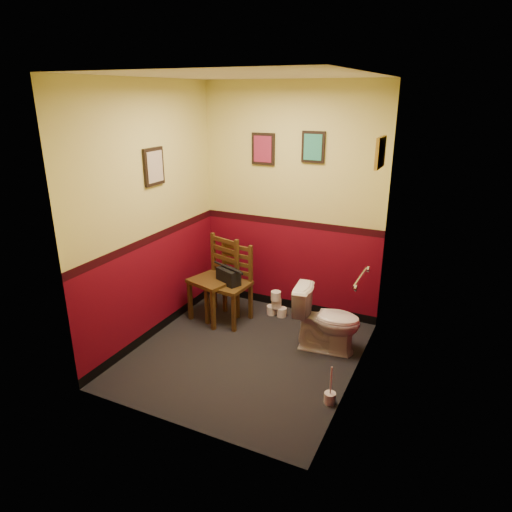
{
  "coord_description": "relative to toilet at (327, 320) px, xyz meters",
  "views": [
    {
      "loc": [
        1.86,
        -3.68,
        2.56
      ],
      "look_at": [
        0.0,
        0.25,
        1.0
      ],
      "focal_mm": 32.0,
      "sensor_mm": 36.0,
      "label": 1
    }
  ],
  "objects": [
    {
      "name": "chair_left",
      "position": [
        -1.41,
        0.14,
        0.15
      ],
      "size": [
        0.57,
        0.57,
        0.98
      ],
      "rotation": [
        0.0,
        0.0,
        -0.28
      ],
      "color": "#453014",
      "rests_on": "floor"
    },
    {
      "name": "framed_print_back_a",
      "position": [
        -1.07,
        0.73,
        1.61
      ],
      "size": [
        0.28,
        0.04,
        0.36
      ],
      "color": "black",
      "rests_on": "wall_back"
    },
    {
      "name": "floor",
      "position": [
        -0.72,
        -0.45,
        -0.34
      ],
      "size": [
        2.2,
        2.4,
        0.0
      ],
      "primitive_type": "cube",
      "color": "black",
      "rests_on": "ground"
    },
    {
      "name": "framed_print_right",
      "position": [
        0.36,
        0.15,
        1.71
      ],
      "size": [
        0.04,
        0.34,
        0.28
      ],
      "color": "olive",
      "rests_on": "wall_right"
    },
    {
      "name": "chair_right",
      "position": [
        -1.22,
        0.16,
        0.12
      ],
      "size": [
        0.46,
        0.46,
        0.92
      ],
      "rotation": [
        0.0,
        0.0,
        -0.08
      ],
      "color": "#453014",
      "rests_on": "floor"
    },
    {
      "name": "wall_back",
      "position": [
        -0.72,
        0.75,
        1.01
      ],
      "size": [
        2.2,
        0.0,
        2.7
      ],
      "primitive_type": "cube",
      "rotation": [
        1.57,
        0.0,
        0.0
      ],
      "color": "#5E0716",
      "rests_on": "ground"
    },
    {
      "name": "wall_right",
      "position": [
        0.38,
        -0.45,
        1.01
      ],
      "size": [
        0.0,
        2.4,
        2.7
      ],
      "primitive_type": "cube",
      "rotation": [
        1.57,
        0.0,
        -1.57
      ],
      "color": "#5E0716",
      "rests_on": "ground"
    },
    {
      "name": "handbag",
      "position": [
        -1.22,
        0.12,
        0.23
      ],
      "size": [
        0.32,
        0.24,
        0.21
      ],
      "rotation": [
        0.0,
        0.0,
        -0.4
      ],
      "color": "black",
      "rests_on": "chair_right"
    },
    {
      "name": "toilet",
      "position": [
        0.0,
        0.0,
        0.0
      ],
      "size": [
        0.73,
        0.46,
        0.68
      ],
      "primitive_type": "imported",
      "rotation": [
        0.0,
        0.0,
        1.68
      ],
      "color": "white",
      "rests_on": "floor"
    },
    {
      "name": "framed_print_left",
      "position": [
        -1.8,
        -0.35,
        1.51
      ],
      "size": [
        0.04,
        0.3,
        0.38
      ],
      "color": "black",
      "rests_on": "wall_left"
    },
    {
      "name": "toilet_brush",
      "position": [
        0.3,
        -0.85,
        -0.28
      ],
      "size": [
        0.1,
        0.1,
        0.37
      ],
      "color": "silver",
      "rests_on": "floor"
    },
    {
      "name": "ceiling",
      "position": [
        -0.72,
        -0.45,
        2.36
      ],
      "size": [
        2.2,
        2.4,
        0.0
      ],
      "primitive_type": "cube",
      "rotation": [
        3.14,
        0.0,
        0.0
      ],
      "color": "silver",
      "rests_on": "ground"
    },
    {
      "name": "wall_front",
      "position": [
        -0.72,
        -1.65,
        1.01
      ],
      "size": [
        2.2,
        0.0,
        2.7
      ],
      "primitive_type": "cube",
      "rotation": [
        -1.57,
        0.0,
        0.0
      ],
      "color": "#5E0716",
      "rests_on": "ground"
    },
    {
      "name": "framed_print_back_b",
      "position": [
        -0.47,
        0.73,
        1.66
      ],
      "size": [
        0.26,
        0.04,
        0.34
      ],
      "color": "black",
      "rests_on": "wall_back"
    },
    {
      "name": "grab_bar",
      "position": [
        0.35,
        -0.2,
        0.61
      ],
      "size": [
        0.05,
        0.56,
        0.06
      ],
      "color": "silver",
      "rests_on": "wall_right"
    },
    {
      "name": "wall_left",
      "position": [
        -1.82,
        -0.45,
        1.01
      ],
      "size": [
        0.0,
        2.4,
        2.7
      ],
      "primitive_type": "cube",
      "rotation": [
        1.57,
        0.0,
        1.57
      ],
      "color": "#5E0716",
      "rests_on": "ground"
    },
    {
      "name": "tp_stack",
      "position": [
        -0.77,
        0.48,
        -0.2
      ],
      "size": [
        0.25,
        0.15,
        0.33
      ],
      "color": "silver",
      "rests_on": "floor"
    }
  ]
}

